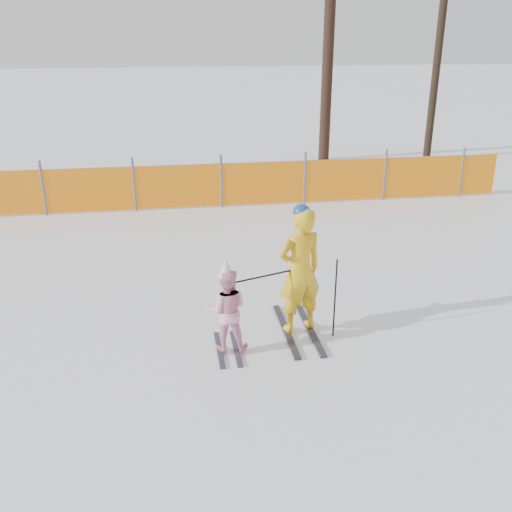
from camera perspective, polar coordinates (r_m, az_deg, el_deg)
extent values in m
plane|color=white|center=(7.91, 0.57, -8.08)|extent=(120.00, 120.00, 0.00)
cube|color=black|center=(8.03, 3.02, -7.47)|extent=(0.09, 1.50, 0.04)
cube|color=black|center=(8.10, 5.39, -7.26)|extent=(0.09, 1.50, 0.04)
imported|color=yellow|center=(7.67, 4.39, -1.46)|extent=(0.74, 0.59, 1.77)
sphere|color=navy|center=(7.38, 4.57, 4.35)|extent=(0.23, 0.23, 0.23)
cube|color=black|center=(7.60, -3.69, -9.34)|extent=(0.09, 0.90, 0.03)
cube|color=black|center=(7.62, -2.02, -9.22)|extent=(0.09, 0.90, 0.03)
imported|color=#FFA6C2|center=(7.33, -2.94, -5.43)|extent=(0.60, 0.50, 1.12)
cone|color=silver|center=(7.08, -3.03, -1.13)|extent=(0.19, 0.19, 0.24)
cylinder|color=black|center=(7.75, 7.90, -4.23)|extent=(0.02, 0.02, 1.14)
cylinder|color=black|center=(7.40, 0.83, -2.03)|extent=(0.80, 0.30, 0.02)
cylinder|color=#595960|center=(13.67, -20.52, 6.36)|extent=(0.06, 0.06, 1.25)
cylinder|color=#595960|center=(13.41, -12.09, 6.99)|extent=(0.06, 0.06, 1.25)
cylinder|color=#595960|center=(13.44, -3.49, 7.46)|extent=(0.06, 0.06, 1.25)
cylinder|color=#595960|center=(13.77, 4.90, 7.77)|extent=(0.06, 0.06, 1.25)
cylinder|color=#595960|center=(14.37, 12.75, 7.91)|extent=(0.06, 0.06, 1.25)
cylinder|color=#595960|center=(15.21, 19.85, 7.91)|extent=(0.06, 0.06, 1.25)
cube|color=orange|center=(13.41, -10.15, 6.80)|extent=(16.89, 0.03, 1.00)
cylinder|color=black|center=(18.40, 7.29, 20.85)|extent=(0.34, 0.34, 7.38)
cylinder|color=black|center=(19.28, 17.49, 16.61)|extent=(0.24, 0.24, 5.03)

